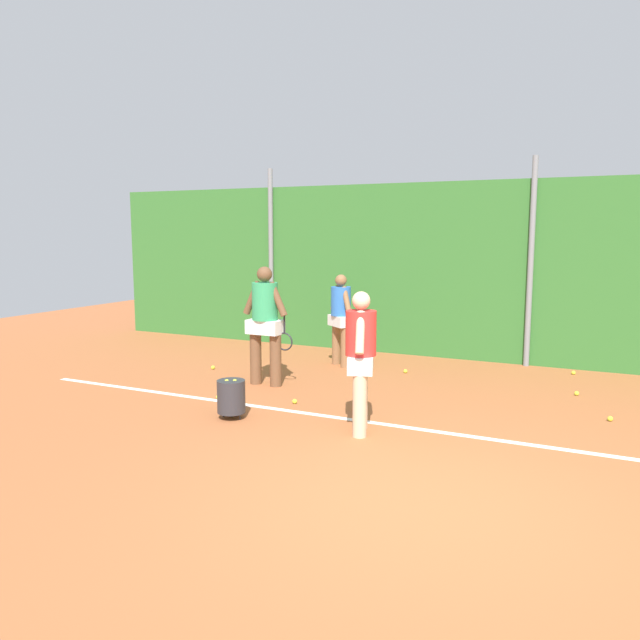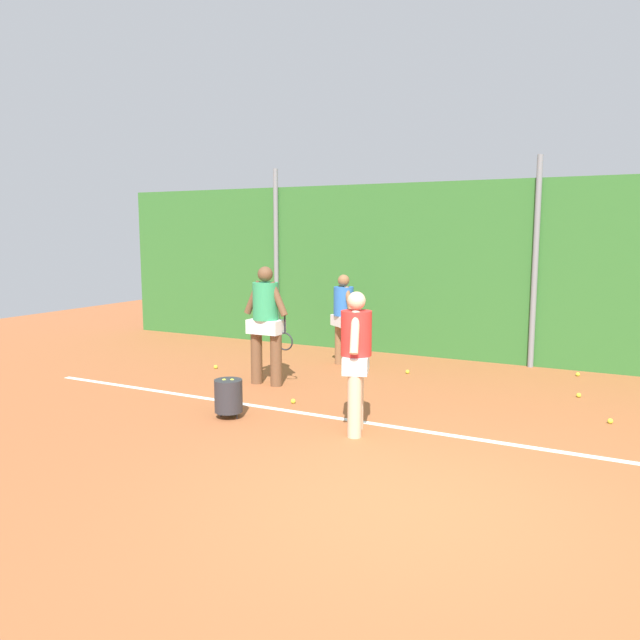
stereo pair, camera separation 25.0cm
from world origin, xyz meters
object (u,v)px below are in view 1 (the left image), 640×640
(tennis_ball_2, at_px, (218,397))
(tennis_ball_8, at_px, (405,371))
(tennis_ball_3, at_px, (273,359))
(tennis_ball_7, at_px, (295,401))
(player_foreground_near, at_px, (361,354))
(tennis_ball_1, at_px, (573,373))
(player_midcourt, at_px, (265,319))
(tennis_ball_6, at_px, (610,419))
(tennis_ball_5, at_px, (577,393))
(player_backcourt_far, at_px, (341,315))
(ball_hopper, at_px, (231,396))
(tennis_ball_4, at_px, (213,367))

(tennis_ball_2, distance_m, tennis_ball_8, 3.34)
(tennis_ball_3, relative_size, tennis_ball_7, 1.00)
(player_foreground_near, xyz_separation_m, tennis_ball_8, (-0.50, 3.25, -0.91))
(tennis_ball_1, relative_size, tennis_ball_7, 1.00)
(player_midcourt, distance_m, tennis_ball_6, 5.00)
(player_foreground_near, bearing_deg, player_midcourt, 35.75)
(tennis_ball_2, relative_size, tennis_ball_5, 1.00)
(tennis_ball_2, bearing_deg, tennis_ball_3, 103.59)
(tennis_ball_3, distance_m, tennis_ball_6, 5.87)
(tennis_ball_5, bearing_deg, player_midcourt, -162.20)
(tennis_ball_2, bearing_deg, tennis_ball_5, 27.99)
(player_backcourt_far, height_order, ball_hopper, player_backcourt_far)
(player_backcourt_far, relative_size, tennis_ball_8, 24.72)
(player_backcourt_far, relative_size, tennis_ball_4, 24.72)
(tennis_ball_7, bearing_deg, player_midcourt, 140.20)
(player_midcourt, relative_size, player_backcourt_far, 1.13)
(ball_hopper, distance_m, tennis_ball_3, 3.61)
(player_midcourt, height_order, player_backcourt_far, player_midcourt)
(tennis_ball_6, bearing_deg, tennis_ball_3, 166.59)
(player_midcourt, xyz_separation_m, tennis_ball_5, (4.42, 1.42, -1.00))
(player_foreground_near, height_order, tennis_ball_7, player_foreground_near)
(player_backcourt_far, bearing_deg, tennis_ball_1, -127.64)
(tennis_ball_5, height_order, tennis_ball_6, same)
(tennis_ball_3, distance_m, tennis_ball_4, 1.22)
(tennis_ball_1, xyz_separation_m, tennis_ball_3, (-5.10, -1.23, 0.00))
(tennis_ball_4, distance_m, tennis_ball_6, 6.30)
(tennis_ball_3, bearing_deg, player_backcourt_far, 8.35)
(tennis_ball_8, bearing_deg, tennis_ball_3, -177.44)
(player_foreground_near, height_order, tennis_ball_2, player_foreground_near)
(player_foreground_near, bearing_deg, tennis_ball_5, -56.70)
(tennis_ball_4, xyz_separation_m, tennis_ball_8, (3.11, 1.18, 0.00))
(tennis_ball_6, relative_size, tennis_ball_8, 1.00)
(player_backcourt_far, xyz_separation_m, tennis_ball_2, (-0.65, -2.84, -0.88))
(ball_hopper, xyz_separation_m, tennis_ball_2, (-0.69, 0.70, -0.26))
(tennis_ball_1, distance_m, tennis_ball_8, 2.81)
(player_midcourt, bearing_deg, tennis_ball_5, 18.33)
(player_backcourt_far, distance_m, tennis_ball_7, 2.76)
(ball_hopper, xyz_separation_m, tennis_ball_3, (-1.33, 3.35, -0.26))
(tennis_ball_4, bearing_deg, tennis_ball_5, 8.48)
(player_foreground_near, bearing_deg, tennis_ball_8, -10.94)
(tennis_ball_4, bearing_deg, tennis_ball_1, 22.07)
(tennis_ball_4, relative_size, tennis_ball_5, 1.00)
(ball_hopper, height_order, tennis_ball_6, ball_hopper)
(player_midcourt, xyz_separation_m, tennis_ball_8, (1.71, 1.73, -1.00))
(tennis_ball_2, height_order, tennis_ball_4, same)
(player_midcourt, distance_m, tennis_ball_1, 5.24)
(player_backcourt_far, height_order, tennis_ball_2, player_backcourt_far)
(tennis_ball_7, bearing_deg, tennis_ball_2, -166.50)
(player_foreground_near, xyz_separation_m, tennis_ball_5, (2.22, 2.94, -0.91))
(tennis_ball_2, distance_m, tennis_ball_4, 2.00)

